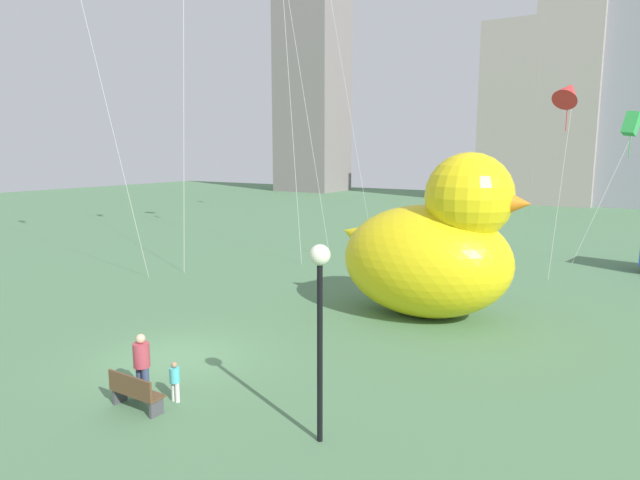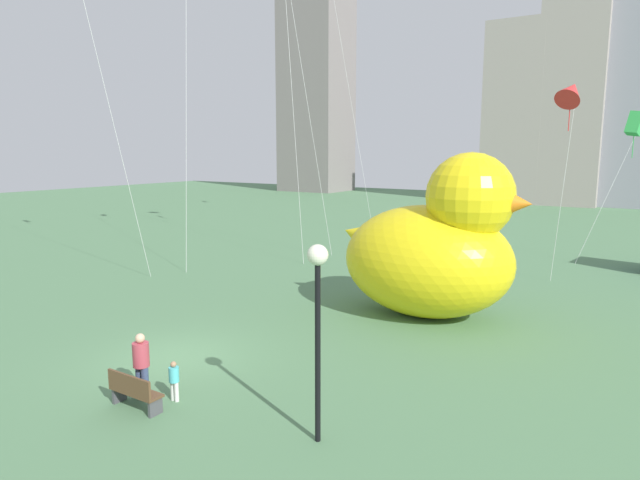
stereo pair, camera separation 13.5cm
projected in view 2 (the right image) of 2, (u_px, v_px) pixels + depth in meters
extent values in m
plane|color=#517C54|center=(176.00, 357.00, 16.33)|extent=(140.00, 140.00, 0.00)
cube|color=brown|center=(136.00, 392.00, 13.06)|extent=(1.46, 0.46, 0.06)
cube|color=brown|center=(129.00, 384.00, 12.85)|extent=(1.45, 0.07, 0.45)
cube|color=#47474C|center=(119.00, 394.00, 13.44)|extent=(0.08, 0.37, 0.39)
cube|color=#47474C|center=(155.00, 407.00, 12.74)|extent=(0.08, 0.37, 0.39)
cylinder|color=#38476B|center=(140.00, 381.00, 13.71)|extent=(0.18, 0.18, 0.81)
cylinder|color=#38476B|center=(145.00, 382.00, 13.60)|extent=(0.18, 0.18, 0.81)
cylinder|color=#B23F4C|center=(141.00, 355.00, 13.54)|extent=(0.40, 0.40, 0.61)
sphere|color=#D8AD8C|center=(140.00, 338.00, 13.47)|extent=(0.24, 0.24, 0.24)
cylinder|color=silver|center=(173.00, 391.00, 13.50)|extent=(0.11, 0.11, 0.50)
cylinder|color=silver|center=(176.00, 392.00, 13.44)|extent=(0.11, 0.11, 0.50)
cylinder|color=#4CBFC6|center=(174.00, 374.00, 13.40)|extent=(0.25, 0.25, 0.37)
sphere|color=#A87C5B|center=(173.00, 364.00, 13.36)|extent=(0.14, 0.14, 0.14)
ellipsoid|color=yellow|center=(427.00, 261.00, 20.23)|extent=(6.32, 4.67, 4.12)
sphere|color=yellow|center=(470.00, 197.00, 19.04)|extent=(3.08, 3.08, 3.08)
cone|color=orange|center=(511.00, 203.00, 18.33)|extent=(1.38, 1.38, 1.38)
cone|color=yellow|center=(361.00, 236.00, 21.58)|extent=(1.89, 1.65, 1.98)
cylinder|color=black|center=(318.00, 354.00, 11.34)|extent=(0.12, 0.12, 3.84)
sphere|color=#EAEACC|center=(318.00, 255.00, 11.01)|extent=(0.43, 0.43, 0.43)
cube|color=gray|center=(316.00, 78.00, 81.78)|extent=(9.16, 7.92, 33.45)
cube|color=#9E938C|center=(520.00, 115.00, 65.82)|extent=(6.54, 9.95, 20.49)
cube|color=#9E938C|center=(583.00, 20.00, 61.81)|extent=(6.67, 11.94, 41.17)
cube|color=gray|center=(640.00, 67.00, 59.81)|extent=(9.35, 9.80, 30.18)
cylinder|color=silver|center=(607.00, 195.00, 29.50)|extent=(2.42, 2.14, 7.41)
cube|color=green|center=(635.00, 123.00, 27.35)|extent=(0.88, 0.99, 1.29)
cylinder|color=green|center=(633.00, 142.00, 27.50)|extent=(0.04, 0.04, 1.60)
cylinder|color=silver|center=(349.00, 91.00, 39.91)|extent=(3.01, 2.42, 20.71)
cylinder|color=silver|center=(563.00, 189.00, 25.21)|extent=(0.54, 0.20, 8.64)
cone|color=red|center=(571.00, 92.00, 24.26)|extent=(1.39, 1.74, 1.55)
cylinder|color=red|center=(570.00, 113.00, 24.40)|extent=(0.04, 0.04, 1.60)
cylinder|color=silver|center=(100.00, 69.00, 23.97)|extent=(0.87, 3.66, 19.16)
cylinder|color=silver|center=(304.00, 81.00, 30.00)|extent=(1.98, 2.81, 19.64)
cylinder|color=silver|center=(292.00, 91.00, 28.98)|extent=(1.71, 0.46, 18.35)
cylinder|color=silver|center=(186.00, 67.00, 28.01)|extent=(2.30, 3.28, 20.59)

